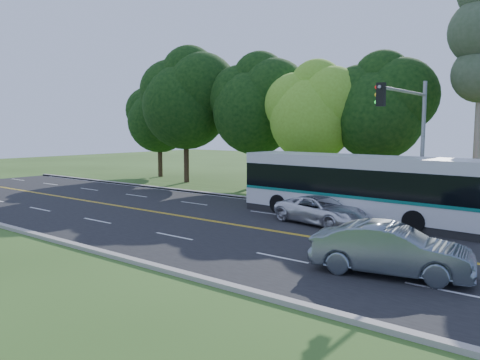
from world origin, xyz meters
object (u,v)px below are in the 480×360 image
Objects in this scene: traffic_signal at (411,127)px; suv at (321,210)px; transit_bus at (356,188)px; sedan at (391,250)px.

traffic_signal is 5.81m from suv.
traffic_signal is 0.56× the size of transit_bus.
sedan is (2.26, -8.43, -3.85)m from traffic_signal.
sedan is 7.99m from suv.
traffic_signal is at bearing 3.35° from sedan.
transit_bus reaches higher than suv.
transit_bus is 2.47m from suv.
transit_bus is 9.24m from sedan.
sedan is at bearing -55.55° from transit_bus.
suv is at bearing -107.16° from transit_bus.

